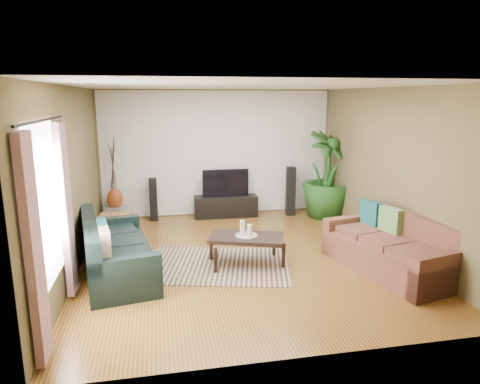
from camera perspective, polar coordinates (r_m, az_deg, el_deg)
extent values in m
plane|color=brown|center=(6.96, 0.32, -8.82)|extent=(5.50, 5.50, 0.00)
plane|color=white|center=(6.49, 0.35, 13.98)|extent=(5.50, 5.50, 0.00)
plane|color=brown|center=(9.27, -3.02, 5.17)|extent=(5.00, 0.00, 5.00)
plane|color=brown|center=(4.01, 8.11, -4.80)|extent=(5.00, 0.00, 5.00)
plane|color=brown|center=(6.58, -21.53, 1.28)|extent=(0.00, 5.50, 5.50)
plane|color=brown|center=(7.49, 19.45, 2.71)|extent=(0.00, 5.50, 5.50)
plane|color=white|center=(9.27, -3.01, 5.16)|extent=(4.90, 0.00, 4.90)
plane|color=white|center=(5.04, -24.52, -1.64)|extent=(0.00, 1.80, 1.80)
cube|color=gray|center=(4.40, -25.79, -7.14)|extent=(0.08, 0.35, 2.20)
cube|color=gray|center=(5.80, -22.16, -2.24)|extent=(0.08, 0.35, 2.20)
cylinder|color=black|center=(4.90, -24.90, 8.63)|extent=(0.03, 1.90, 0.03)
cube|color=black|center=(6.49, -16.03, -6.95)|extent=(1.26, 2.22, 0.85)
cube|color=brown|center=(6.71, 19.16, -6.53)|extent=(1.35, 2.19, 0.85)
cube|color=tan|center=(6.70, -2.97, -9.66)|extent=(2.48, 2.01, 0.01)
cube|color=black|center=(6.66, 0.86, -7.73)|extent=(1.25, 0.94, 0.46)
cylinder|color=#979892|center=(6.59, 0.86, -5.81)|extent=(0.34, 0.34, 0.02)
cylinder|color=beige|center=(6.57, 0.30, -4.77)|extent=(0.07, 0.07, 0.22)
cylinder|color=beige|center=(6.53, 1.28, -5.11)|extent=(0.07, 0.07, 0.17)
cylinder|color=beige|center=(6.63, 1.35, -4.97)|extent=(0.07, 0.07, 0.14)
cube|color=black|center=(9.26, -1.91, -1.91)|extent=(1.36, 0.44, 0.45)
cube|color=black|center=(9.15, -1.94, 1.23)|extent=(0.99, 0.05, 0.59)
cube|color=black|center=(9.10, -11.48, -0.98)|extent=(0.16, 0.18, 0.90)
cube|color=black|center=(9.40, 6.76, 0.13)|extent=(0.22, 0.24, 1.06)
imported|color=#1C4918|center=(9.28, 11.52, 2.25)|extent=(1.45, 1.45, 1.84)
cylinder|color=black|center=(9.45, 11.31, -2.45)|extent=(0.34, 0.34, 0.26)
cube|color=gray|center=(9.16, -16.20, -2.92)|extent=(0.42, 0.42, 0.35)
ellipsoid|color=#973E1B|center=(9.08, -16.33, -0.90)|extent=(0.32, 0.32, 0.44)
cube|color=#915F2F|center=(7.68, -16.24, -5.06)|extent=(0.56, 0.56, 0.56)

